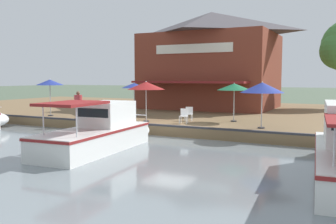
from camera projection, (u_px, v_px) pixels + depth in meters
ground_plane at (169, 138)px, 20.12m from camera, size 220.00×220.00×0.00m
quay_deck at (230, 114)px, 29.87m from camera, size 22.00×56.00×0.60m
quay_edge_fender at (170, 126)px, 20.15m from camera, size 0.20×50.40×0.10m
waterfront_restaurant at (211, 60)px, 32.65m from camera, size 9.99×11.24×8.28m
patio_umbrella_near_quay_edge at (50, 82)px, 25.66m from camera, size 1.84×1.84×2.55m
patio_umbrella_mid_patio_left at (262, 88)px, 19.32m from camera, size 2.25×2.25×2.44m
patio_umbrella_by_entrance at (134, 86)px, 25.48m from camera, size 1.76×1.76×2.31m
patio_umbrella_far_corner at (234, 87)px, 22.30m from camera, size 2.06×2.06×2.33m
patio_umbrella_mid_patio_right at (146, 86)px, 22.25m from camera, size 2.24×2.24×2.43m
cafe_chair_beside_entrance at (189, 113)px, 22.84m from camera, size 0.53×0.53×0.85m
cafe_chair_back_row_seat at (184, 115)px, 21.57m from camera, size 0.52×0.52×0.85m
cafe_chair_far_corner_seat at (89, 111)px, 24.55m from camera, size 0.55×0.55×0.85m
person_near_entrance at (78, 102)px, 23.76m from camera, size 0.50×0.50×1.77m
motorboat_outer_channel at (103, 132)px, 16.72m from camera, size 7.42×2.64×2.21m
mooring_post at (82, 114)px, 23.10m from camera, size 0.22×0.22×0.75m
tree_downstream_bank at (171, 57)px, 41.37m from camera, size 4.03×3.84×6.98m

